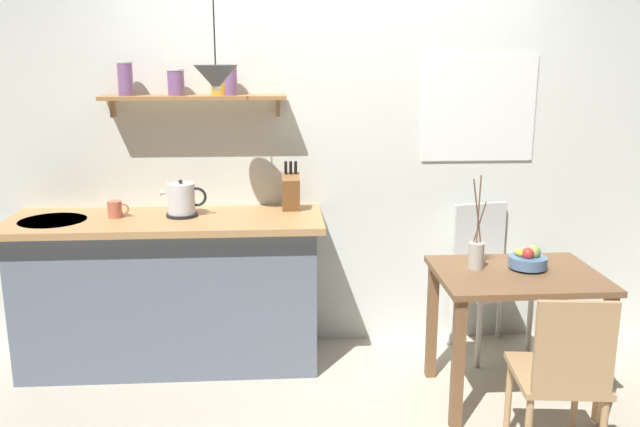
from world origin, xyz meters
The scene contains 13 objects.
ground_plane centered at (0.00, 0.00, 0.00)m, with size 14.00×14.00×0.00m, color #BCB29E.
back_wall centered at (0.20, 0.65, 1.35)m, with size 6.80×0.11×2.70m.
kitchen_counter centered at (-1.00, 0.32, 0.47)m, with size 1.83×0.63×0.93m.
wall_shelf centered at (-0.83, 0.49, 1.66)m, with size 1.09×0.20×0.33m.
dining_table centered at (0.92, -0.24, 0.60)m, with size 0.86×0.66×0.73m.
dining_chair_near centered at (0.90, -0.91, 0.49)m, with size 0.42×0.46×0.87m.
dining_chair_far centered at (0.96, 0.42, 0.51)m, with size 0.48×0.48×0.93m.
fruit_bowl centered at (0.99, -0.19, 0.79)m, with size 0.20×0.20×0.13m.
twig_vase centered at (0.71, -0.16, 0.82)m, with size 0.09×0.08×0.51m.
electric_kettle centered at (-0.90, 0.33, 1.02)m, with size 0.27×0.18×0.22m.
knife_block centered at (-0.26, 0.43, 1.05)m, with size 0.11×0.17×0.31m.
coffee_mug_by_sink centered at (-1.29, 0.32, 0.98)m, with size 0.12×0.08×0.10m.
pendant_lamp centered at (-0.67, 0.17, 1.73)m, with size 0.24×0.24×0.49m.
Camera 1 is at (-0.36, -3.56, 1.88)m, focal length 37.91 mm.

